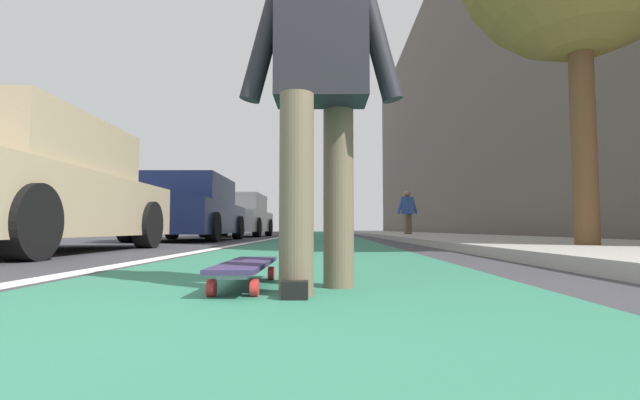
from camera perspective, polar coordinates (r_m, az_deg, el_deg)
The scene contains 12 objects.
ground_plane at distance 10.97m, azimuth -0.07°, elevation -5.02°, with size 80.00×80.00×0.00m, color #38383D.
bike_lane_paint at distance 24.97m, azimuth 0.56°, elevation -4.23°, with size 56.00×2.33×0.00m, color #2D7256.
lane_stripe_white at distance 21.02m, azimuth -3.13°, elevation -4.34°, with size 52.00×0.16×0.01m, color silver.
sidewalk_curb at distance 19.22m, azimuth 10.37°, elevation -4.21°, with size 52.00×3.20×0.10m, color #9E9B93.
building_facade at distance 24.42m, azimuth 14.84°, elevation 10.74°, with size 40.00×1.20×12.55m, color #625A50.
skateboard at distance 2.16m, azimuth -9.22°, elevation -8.19°, with size 0.84×0.21×0.11m.
skater_person at distance 2.08m, azimuth 0.02°, elevation 15.18°, with size 0.46×0.72×1.64m.
parked_car_near at distance 6.02m, azimuth -32.37°, elevation 1.19°, with size 4.24×1.90×1.49m.
parked_car_mid at distance 11.05m, azimuth -15.89°, elevation -1.25°, with size 4.57×2.01×1.47m.
parked_car_far at distance 16.46m, azimuth -10.04°, elevation -2.03°, with size 4.41×1.98×1.48m.
traffic_light at distance 20.75m, azimuth -4.31°, elevation 4.54°, with size 0.33×0.28×4.69m.
pedestrian_distant at distance 14.78m, azimuth 10.82°, elevation -1.31°, with size 0.42×0.65×1.48m.
Camera 1 is at (-0.97, -0.21, 0.27)m, focal length 25.73 mm.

